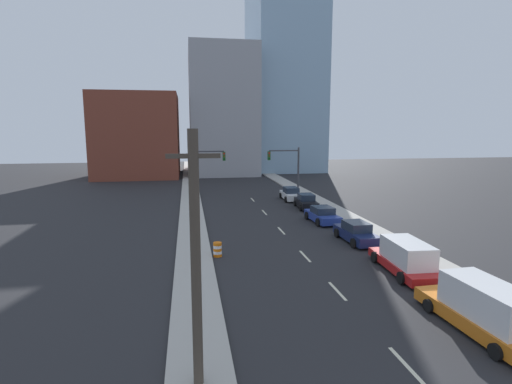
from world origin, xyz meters
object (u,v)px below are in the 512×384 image
Objects in this scene: sedan_blue at (323,215)px; sedan_black at (306,202)px; traffic_barrel at (218,249)px; utility_pole_left_near at (196,261)px; box_truck_orange at (485,310)px; sedan_white at (291,194)px; box_truck_red at (406,258)px; sedan_navy at (356,233)px; traffic_signal_right at (289,164)px; traffic_signal_left at (202,165)px.

sedan_blue is 1.03× the size of sedan_black.
utility_pole_left_near is at bearing -96.85° from traffic_barrel.
utility_pole_left_near is 12.16m from box_truck_orange.
box_truck_orange reaches higher than sedan_white.
box_truck_red is 1.32× the size of sedan_black.
box_truck_red reaches higher than sedan_navy.
utility_pole_left_near is at bearing -121.75° from sedan_blue.
traffic_signal_right is 26.82m from traffic_barrel.
sedan_black is (0.02, 12.81, 0.01)m from sedan_navy.
sedan_white is (10.11, 19.72, 0.22)m from traffic_barrel.
sedan_black is at bearing 86.80° from box_truck_orange.
traffic_barrel is (1.60, 13.36, -3.79)m from utility_pole_left_near.
sedan_white is (-0.92, -4.48, -3.18)m from traffic_signal_right.
sedan_white is at bearing 88.66° from sedan_navy.
traffic_signal_left is 1.03× the size of box_truck_red.
box_truck_orange is (-1.03, -35.99, -2.86)m from traffic_signal_right.
traffic_signal_right is at bearing 65.50° from traffic_barrel.
sedan_navy is 1.07× the size of sedan_black.
sedan_black is (-0.12, 19.42, -0.22)m from box_truck_red.
sedan_navy is at bearing -91.65° from traffic_signal_right.
traffic_signal_left is 0.72× the size of utility_pole_left_near.
box_truck_red is at bearing -91.15° from sedan_blue.
sedan_navy is at bearing 94.45° from box_truck_red.
sedan_white is (-0.29, 5.17, -0.00)m from sedan_black.
traffic_barrel is 0.21× the size of sedan_blue.
utility_pole_left_near reaches higher than sedan_blue.
box_truck_orange is 1.34× the size of sedan_navy.
traffic_barrel is at bearing 83.15° from utility_pole_left_near.
utility_pole_left_near is 1.88× the size of sedan_black.
sedan_blue is (-1.02, -16.02, -3.21)m from traffic_signal_right.
traffic_signal_left is 11.51m from sedan_white.
sedan_black is (0.40, 26.33, -0.31)m from box_truck_orange.
traffic_signal_right is 22.70m from sedan_navy.
sedan_black reaches higher than sedan_blue.
box_truck_orange is 1.39× the size of sedan_blue.
sedan_white is at bearing -23.91° from traffic_signal_left.
traffic_barrel is 0.15× the size of box_truck_orange.
traffic_signal_left is 1.31× the size of sedan_blue.
utility_pole_left_near reaches higher than box_truck_red.
traffic_barrel is at bearing 128.00° from box_truck_orange.
sedan_white is at bearing 70.50° from utility_pole_left_near.
box_truck_orange is 19.98m from sedan_blue.
traffic_signal_left is 14.55m from sedan_black.
box_truck_red is (10.53, -4.87, 0.44)m from traffic_barrel.
box_truck_orange reaches higher than sedan_navy.
box_truck_orange is at bearing 7.76° from utility_pole_left_near.
traffic_signal_left is 37.61m from utility_pole_left_near.
box_truck_red is at bearing -88.18° from sedan_white.
box_truck_red is 13.08m from sedan_blue.
utility_pole_left_near is 15.18m from box_truck_red.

